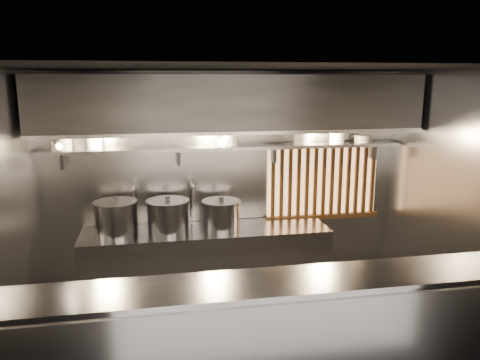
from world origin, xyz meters
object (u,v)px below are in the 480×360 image
object	(u,v)px
heat_lamp	(56,141)
stock_pot_left	(116,218)
pendant_bulb	(221,142)
stock_pot_right	(168,216)
stock_pot_mid	(221,215)

from	to	relation	value
heat_lamp	stock_pot_left	size ratio (longest dim) A/B	0.67
pendant_bulb	stock_pot_right	bearing A→B (deg)	-174.69
stock_pot_mid	heat_lamp	bearing A→B (deg)	-170.95
heat_lamp	pendant_bulb	distance (m)	1.83
heat_lamp	stock_pot_right	world-z (taller)	heat_lamp
pendant_bulb	stock_pot_mid	world-z (taller)	pendant_bulb
pendant_bulb	stock_pot_left	bearing A→B (deg)	-176.86
heat_lamp	stock_pot_left	bearing A→B (deg)	27.51
stock_pot_right	pendant_bulb	bearing A→B (deg)	5.31
heat_lamp	stock_pot_right	distance (m)	1.52
heat_lamp	stock_pot_mid	distance (m)	2.06
pendant_bulb	stock_pot_left	size ratio (longest dim) A/B	0.36
heat_lamp	pendant_bulb	world-z (taller)	heat_lamp
heat_lamp	stock_pot_mid	bearing A→B (deg)	9.05
heat_lamp	pendant_bulb	size ratio (longest dim) A/B	1.87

